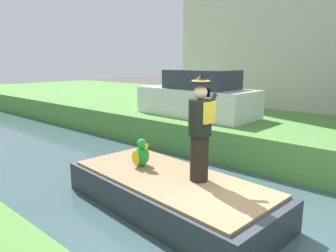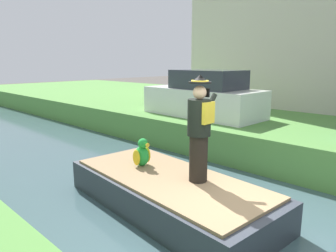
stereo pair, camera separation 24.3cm
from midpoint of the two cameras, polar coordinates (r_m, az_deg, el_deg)
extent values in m
plane|color=#4C4742|center=(5.29, 12.69, -20.20)|extent=(80.00, 80.00, 0.00)
cube|color=#3D565B|center=(5.27, 12.71, -19.74)|extent=(5.39, 48.00, 0.10)
cube|color=#333842|center=(5.93, -1.02, -12.10)|extent=(2.17, 4.34, 0.56)
cube|color=#997A56|center=(5.81, -1.03, -9.35)|extent=(2.00, 4.00, 0.05)
cylinder|color=black|center=(5.50, 4.44, -5.83)|extent=(0.32, 0.32, 0.82)
cylinder|color=black|center=(5.32, 4.56, 1.59)|extent=(0.40, 0.40, 0.62)
cube|color=gold|center=(5.20, 6.26, 2.42)|extent=(0.28, 0.06, 0.36)
sphere|color=#DBA884|center=(5.26, 4.64, 6.14)|extent=(0.23, 0.23, 0.23)
cylinder|color=black|center=(5.25, 4.67, 7.93)|extent=(0.38, 0.38, 0.03)
cone|color=black|center=(5.25, 4.68, 8.70)|extent=(0.26, 0.26, 0.12)
cylinder|color=gold|center=(5.25, 4.67, 8.21)|extent=(0.29, 0.29, 0.02)
cylinder|color=black|center=(5.45, 6.32, 3.70)|extent=(0.38, 0.09, 0.43)
cube|color=black|center=(5.34, 5.99, 6.08)|extent=(0.03, 0.08, 0.15)
ellipsoid|color=green|center=(6.30, -6.10, -5.54)|extent=(0.26, 0.32, 0.40)
sphere|color=green|center=(6.20, -5.90, -3.23)|extent=(0.20, 0.20, 0.20)
cone|color=yellow|center=(6.13, -5.26, -3.48)|extent=(0.09, 0.09, 0.09)
ellipsoid|color=yellow|center=(6.21, -7.05, -5.82)|extent=(0.08, 0.20, 0.32)
ellipsoid|color=yellow|center=(6.39, -5.17, -5.27)|extent=(0.08, 0.20, 0.32)
cube|color=white|center=(10.47, 4.50, 4.42)|extent=(1.84, 4.06, 0.90)
cube|color=#2D333D|center=(10.28, 5.47, 8.46)|extent=(1.52, 2.25, 0.60)
camera|label=1|loc=(0.12, -91.22, -0.25)|focal=33.45mm
camera|label=2|loc=(0.12, 88.78, 0.25)|focal=33.45mm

